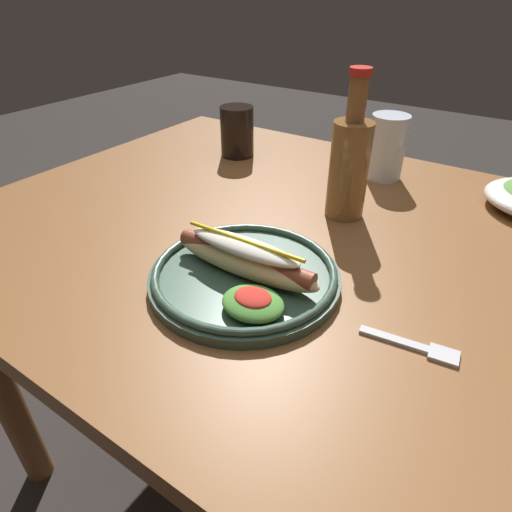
% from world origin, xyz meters
% --- Properties ---
extents(ground_plane, '(8.00, 8.00, 0.00)m').
position_xyz_m(ground_plane, '(0.00, 0.00, 0.00)').
color(ground_plane, '#2D2826').
extents(dining_table, '(1.23, 0.95, 0.74)m').
position_xyz_m(dining_table, '(0.00, 0.00, 0.64)').
color(dining_table, brown).
rests_on(dining_table, ground_plane).
extents(hot_dog_plate, '(0.28, 0.28, 0.08)m').
position_xyz_m(hot_dog_plate, '(0.02, -0.19, 0.76)').
color(hot_dog_plate, '#334C3D').
rests_on(hot_dog_plate, dining_table).
extents(fork, '(0.12, 0.03, 0.00)m').
position_xyz_m(fork, '(0.27, -0.18, 0.74)').
color(fork, silver).
rests_on(fork, dining_table).
extents(soda_cup, '(0.08, 0.08, 0.12)m').
position_xyz_m(soda_cup, '(-0.31, 0.25, 0.80)').
color(soda_cup, black).
rests_on(soda_cup, dining_table).
extents(water_cup, '(0.08, 0.08, 0.14)m').
position_xyz_m(water_cup, '(0.05, 0.31, 0.81)').
color(water_cup, silver).
rests_on(water_cup, dining_table).
extents(glass_bottle, '(0.07, 0.07, 0.26)m').
position_xyz_m(glass_bottle, '(0.05, 0.10, 0.84)').
color(glass_bottle, brown).
rests_on(glass_bottle, dining_table).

